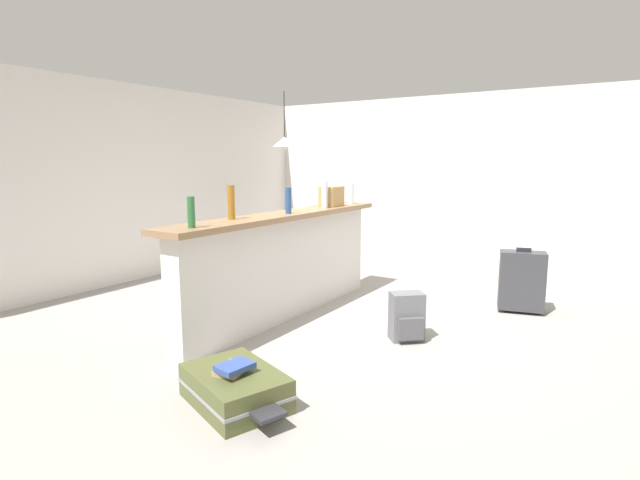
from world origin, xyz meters
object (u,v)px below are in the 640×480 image
(bottle_white, at_px, (351,193))
(suitcase_flat_olive, at_px, (235,388))
(suitcase_upright_charcoal, at_px, (522,280))
(bottle_blue, at_px, (288,201))
(grocery_bag, at_px, (331,197))
(bottle_green, at_px, (191,212))
(dining_chair_near_partition, at_px, (322,235))
(pendant_lamp, at_px, (285,142))
(dining_table, at_px, (291,223))
(book_stack, at_px, (234,368))
(bottle_clear, at_px, (325,194))
(bottle_amber, at_px, (231,202))
(backpack_grey, at_px, (407,317))

(bottle_white, xyz_separation_m, suitcase_flat_olive, (-2.81, -0.75, -1.06))
(suitcase_flat_olive, height_order, suitcase_upright_charcoal, suitcase_upright_charcoal)
(bottle_blue, distance_m, grocery_bag, 0.85)
(bottle_green, relative_size, suitcase_upright_charcoal, 0.35)
(dining_chair_near_partition, xyz_separation_m, pendant_lamp, (-0.07, 0.59, 1.29))
(bottle_blue, xyz_separation_m, suitcase_flat_olive, (-1.58, -0.74, -1.06))
(dining_table, relative_size, suitcase_flat_olive, 1.23)
(bottle_white, relative_size, book_stack, 0.93)
(pendant_lamp, xyz_separation_m, suitcase_upright_charcoal, (-0.43, -3.34, -1.48))
(bottle_clear, height_order, dining_table, bottle_clear)
(suitcase_flat_olive, bearing_deg, bottle_white, 14.87)
(bottle_green, bearing_deg, bottle_blue, -0.60)
(bottle_green, xyz_separation_m, grocery_bag, (2.06, 0.02, -0.01))
(pendant_lamp, bearing_deg, dining_table, -18.72)
(bottle_amber, relative_size, bottle_clear, 1.00)
(bottle_white, relative_size, suitcase_upright_charcoal, 0.37)
(bottle_amber, distance_m, pendant_lamp, 2.93)
(dining_chair_near_partition, relative_size, suitcase_flat_olive, 1.04)
(backpack_grey, bearing_deg, bottle_amber, 118.00)
(dining_chair_near_partition, height_order, pendant_lamp, pendant_lamp)
(bottle_amber, xyz_separation_m, dining_table, (2.64, 1.29, -0.54))
(backpack_grey, bearing_deg, bottle_white, 46.54)
(dining_chair_near_partition, bearing_deg, book_stack, -155.52)
(bottle_blue, distance_m, dining_table, 2.51)
(dining_chair_near_partition, height_order, suitcase_flat_olive, dining_chair_near_partition)
(dining_table, distance_m, backpack_grey, 3.29)
(bottle_clear, relative_size, book_stack, 1.10)
(suitcase_upright_charcoal, bearing_deg, grocery_bag, 108.03)
(suitcase_upright_charcoal, bearing_deg, dining_chair_near_partition, 79.68)
(dining_table, bearing_deg, bottle_clear, -133.30)
(bottle_blue, xyz_separation_m, pendant_lamp, (1.90, 1.47, 0.64))
(grocery_bag, height_order, pendant_lamp, pendant_lamp)
(bottle_green, distance_m, dining_chair_near_partition, 3.36)
(bottle_clear, relative_size, backpack_grey, 0.70)
(bottle_amber, bearing_deg, bottle_blue, -12.13)
(backpack_grey, relative_size, suitcase_upright_charcoal, 0.63)
(dining_table, xyz_separation_m, suitcase_upright_charcoal, (-0.53, -3.31, -0.32))
(bottle_green, relative_size, bottle_clear, 0.80)
(bottle_amber, relative_size, dining_chair_near_partition, 0.32)
(dining_table, relative_size, book_stack, 4.13)
(suitcase_flat_olive, distance_m, suitcase_upright_charcoal, 3.27)
(bottle_green, relative_size, book_stack, 0.89)
(pendant_lamp, bearing_deg, dining_chair_near_partition, -82.79)
(bottle_white, xyz_separation_m, dining_chair_near_partition, (0.75, 0.87, -0.65))
(bottle_blue, xyz_separation_m, dining_chair_near_partition, (1.97, 0.88, -0.65))
(grocery_bag, bearing_deg, suitcase_flat_olive, -162.26)
(suitcase_flat_olive, relative_size, backpack_grey, 2.12)
(suitcase_flat_olive, bearing_deg, bottle_amber, 42.86)
(bottle_blue, xyz_separation_m, bottle_clear, (0.65, 0.00, 0.02))
(dining_chair_near_partition, bearing_deg, bottle_green, -164.75)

